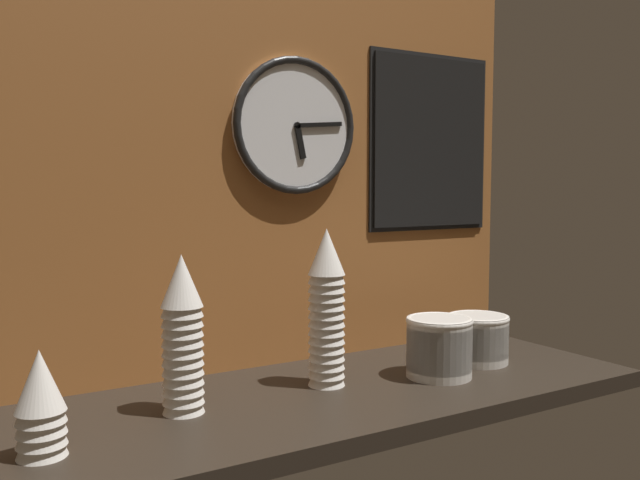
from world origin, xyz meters
The scene contains 9 objects.
ground_plane centered at (0.00, 0.00, -2.00)cm, with size 160.00×56.00×4.00cm, color black.
wall_tiled_back centered at (0.00, 26.50, 52.50)cm, with size 160.00×3.00×105.00cm.
cup_stack_center_left centered at (-28.97, 1.45, 16.26)cm, with size 8.57×8.57×32.51cm.
cup_stack_far_left centered at (-57.44, -7.51, 9.31)cm, with size 8.57×8.57×18.61cm.
cup_stack_center_right centered at (5.97, 2.54, 18.24)cm, with size 8.57×8.57×36.48cm.
bowl_stack_far_right centered at (50.52, -0.57, 6.60)cm, with size 16.12×16.12×12.55cm.
bowl_stack_right centered at (32.93, -5.59, 7.59)cm, with size 16.12×16.12×14.54cm.
wall_clock centered at (9.59, 23.47, 61.36)cm, with size 34.77×2.70×34.77cm.
menu_board centered at (54.71, 24.35, 58.57)cm, with size 42.62×1.32×50.69cm.
Camera 1 is at (-74.78, -128.29, 46.40)cm, focal length 38.00 mm.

